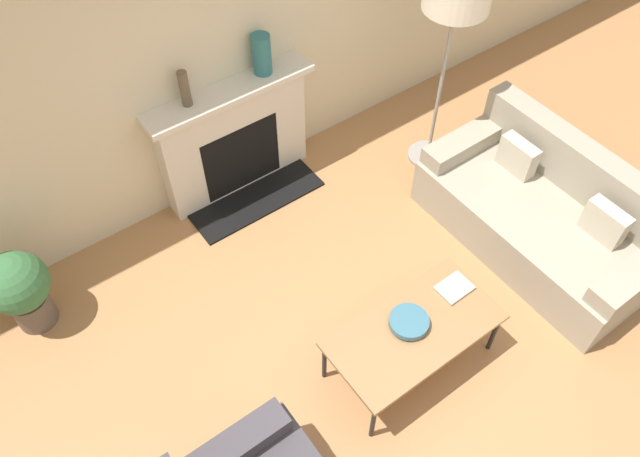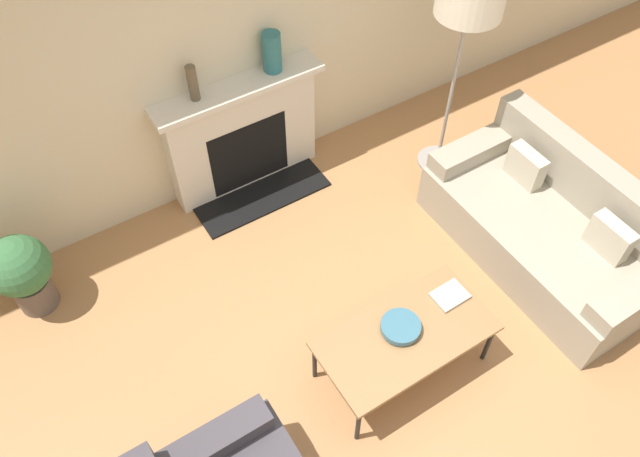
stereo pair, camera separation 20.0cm
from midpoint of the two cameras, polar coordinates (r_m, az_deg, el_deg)
name	(u,v)px [view 2 (the right image)]	position (r m, az deg, el deg)	size (l,w,h in m)	color
ground_plane	(400,384)	(4.51, 8.62, -13.89)	(18.00, 18.00, 0.00)	#A87547
wall_back	(217,29)	(4.78, -8.18, 17.55)	(18.00, 0.06, 2.90)	beige
fireplace	(243,136)	(5.27, -5.95, 8.35)	(1.42, 0.59, 1.03)	beige
couch	(549,226)	(5.19, 21.23, 0.18)	(0.93, 1.88, 0.83)	#9E937F
coffee_table	(406,337)	(4.20, 9.21, -9.78)	(1.17, 0.60, 0.46)	olive
bowl	(401,327)	(4.15, 8.77, -8.93)	(0.26, 0.26, 0.06)	#38667A
book	(450,296)	(4.37, 13.07, -6.03)	(0.24, 0.18, 0.02)	#B2A893
floor_lamp	(468,11)	(4.93, 14.58, 18.69)	(0.50, 0.50, 1.77)	gray
mantel_vase_left	(193,83)	(4.75, -10.35, 12.92)	(0.08, 0.08, 0.29)	brown
mantel_vase_center_left	(272,52)	(4.96, -3.23, 15.78)	(0.15, 0.15, 0.32)	#28666B
potted_plant	(21,271)	(4.89, -24.60, -3.60)	(0.45, 0.45, 0.70)	brown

